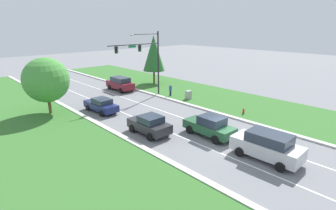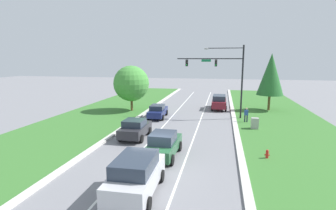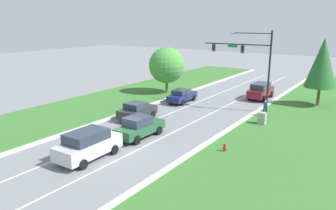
{
  "view_description": "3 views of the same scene",
  "coord_description": "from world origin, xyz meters",
  "px_view_note": "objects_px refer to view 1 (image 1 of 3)",
  "views": [
    {
      "loc": [
        -17.02,
        -11.19,
        9.35
      ],
      "look_at": [
        -0.73,
        6.24,
        2.05
      ],
      "focal_mm": 28.0,
      "sensor_mm": 36.0,
      "label": 1
    },
    {
      "loc": [
        4.15,
        -15.77,
        6.99
      ],
      "look_at": [
        -0.88,
        8.41,
        2.66
      ],
      "focal_mm": 28.0,
      "sensor_mm": 36.0,
      "label": 2
    },
    {
      "loc": [
        16.76,
        -18.3,
        9.5
      ],
      "look_at": [
        0.5,
        5.63,
        2.06
      ],
      "focal_mm": 35.0,
      "sensor_mm": 36.0,
      "label": 3
    }
  ],
  "objects_px": {
    "navy_sedan": "(101,105)",
    "utility_cabinet": "(188,95)",
    "burgundy_suv": "(120,83)",
    "oak_near_left_tree": "(46,80)",
    "charcoal_sedan": "(149,124)",
    "pedestrian": "(170,90)",
    "silver_suv": "(267,146)",
    "forest_sedan": "(210,126)",
    "conifer_near_right_tree": "(154,53)",
    "traffic_signal_mast": "(146,55)",
    "fire_hydrant": "(243,112)"
  },
  "relations": [
    {
      "from": "traffic_signal_mast",
      "to": "charcoal_sedan",
      "type": "distance_m",
      "value": 13.44
    },
    {
      "from": "fire_hydrant",
      "to": "conifer_near_right_tree",
      "type": "bearing_deg",
      "value": 80.69
    },
    {
      "from": "burgundy_suv",
      "to": "pedestrian",
      "type": "xyz_separation_m",
      "value": [
        3.08,
        -7.59,
        -0.11
      ]
    },
    {
      "from": "burgundy_suv",
      "to": "utility_cabinet",
      "type": "relative_size",
      "value": 4.23
    },
    {
      "from": "utility_cabinet",
      "to": "oak_near_left_tree",
      "type": "distance_m",
      "value": 16.93
    },
    {
      "from": "silver_suv",
      "to": "forest_sedan",
      "type": "relative_size",
      "value": 1.05
    },
    {
      "from": "traffic_signal_mast",
      "to": "pedestrian",
      "type": "bearing_deg",
      "value": -36.46
    },
    {
      "from": "burgundy_suv",
      "to": "conifer_near_right_tree",
      "type": "height_order",
      "value": "conifer_near_right_tree"
    },
    {
      "from": "silver_suv",
      "to": "conifer_near_right_tree",
      "type": "distance_m",
      "value": 27.59
    },
    {
      "from": "silver_suv",
      "to": "utility_cabinet",
      "type": "xyz_separation_m",
      "value": [
        7.6,
        14.67,
        -0.47
      ]
    },
    {
      "from": "navy_sedan",
      "to": "traffic_signal_mast",
      "type": "bearing_deg",
      "value": 7.96
    },
    {
      "from": "navy_sedan",
      "to": "charcoal_sedan",
      "type": "bearing_deg",
      "value": -92.49
    },
    {
      "from": "charcoal_sedan",
      "to": "fire_hydrant",
      "type": "xyz_separation_m",
      "value": [
        10.79,
        -2.92,
        -0.53
      ]
    },
    {
      "from": "oak_near_left_tree",
      "to": "burgundy_suv",
      "type": "bearing_deg",
      "value": 18.58
    },
    {
      "from": "burgundy_suv",
      "to": "fire_hydrant",
      "type": "distance_m",
      "value": 18.92
    },
    {
      "from": "charcoal_sedan",
      "to": "navy_sedan",
      "type": "relative_size",
      "value": 0.88
    },
    {
      "from": "navy_sedan",
      "to": "pedestrian",
      "type": "relative_size",
      "value": 2.8
    },
    {
      "from": "forest_sedan",
      "to": "conifer_near_right_tree",
      "type": "distance_m",
      "value": 22.67
    },
    {
      "from": "traffic_signal_mast",
      "to": "conifer_near_right_tree",
      "type": "relative_size",
      "value": 1.1
    },
    {
      "from": "silver_suv",
      "to": "burgundy_suv",
      "type": "relative_size",
      "value": 1.0
    },
    {
      "from": "traffic_signal_mast",
      "to": "burgundy_suv",
      "type": "relative_size",
      "value": 1.74
    },
    {
      "from": "burgundy_suv",
      "to": "oak_near_left_tree",
      "type": "height_order",
      "value": "oak_near_left_tree"
    },
    {
      "from": "burgundy_suv",
      "to": "oak_near_left_tree",
      "type": "xyz_separation_m",
      "value": [
        -11.62,
        -3.91,
        2.73
      ]
    },
    {
      "from": "traffic_signal_mast",
      "to": "fire_hydrant",
      "type": "bearing_deg",
      "value": -76.24
    },
    {
      "from": "forest_sedan",
      "to": "pedestrian",
      "type": "distance_m",
      "value": 13.77
    },
    {
      "from": "silver_suv",
      "to": "pedestrian",
      "type": "distance_m",
      "value": 18.78
    },
    {
      "from": "charcoal_sedan",
      "to": "conifer_near_right_tree",
      "type": "height_order",
      "value": "conifer_near_right_tree"
    },
    {
      "from": "silver_suv",
      "to": "charcoal_sedan",
      "type": "bearing_deg",
      "value": 107.92
    },
    {
      "from": "traffic_signal_mast",
      "to": "fire_hydrant",
      "type": "xyz_separation_m",
      "value": [
        3.15,
        -12.87,
        -5.34
      ]
    },
    {
      "from": "traffic_signal_mast",
      "to": "charcoal_sedan",
      "type": "relative_size",
      "value": 2.07
    },
    {
      "from": "pedestrian",
      "to": "forest_sedan",
      "type": "bearing_deg",
      "value": 45.83
    },
    {
      "from": "silver_suv",
      "to": "oak_near_left_tree",
      "type": "bearing_deg",
      "value": 108.9
    },
    {
      "from": "forest_sedan",
      "to": "utility_cabinet",
      "type": "distance_m",
      "value": 11.82
    },
    {
      "from": "navy_sedan",
      "to": "utility_cabinet",
      "type": "relative_size",
      "value": 4.05
    },
    {
      "from": "forest_sedan",
      "to": "conifer_near_right_tree",
      "type": "xyz_separation_m",
      "value": [
        10.34,
        19.76,
        4.05
      ]
    },
    {
      "from": "forest_sedan",
      "to": "pedestrian",
      "type": "bearing_deg",
      "value": 62.14
    },
    {
      "from": "silver_suv",
      "to": "utility_cabinet",
      "type": "height_order",
      "value": "silver_suv"
    },
    {
      "from": "navy_sedan",
      "to": "burgundy_suv",
      "type": "bearing_deg",
      "value": 42.07
    },
    {
      "from": "navy_sedan",
      "to": "pedestrian",
      "type": "xyz_separation_m",
      "value": [
        10.26,
        -0.47,
        0.13
      ]
    },
    {
      "from": "pedestrian",
      "to": "fire_hydrant",
      "type": "relative_size",
      "value": 2.41
    },
    {
      "from": "forest_sedan",
      "to": "fire_hydrant",
      "type": "relative_size",
      "value": 6.76
    },
    {
      "from": "utility_cabinet",
      "to": "conifer_near_right_tree",
      "type": "height_order",
      "value": "conifer_near_right_tree"
    },
    {
      "from": "utility_cabinet",
      "to": "pedestrian",
      "type": "xyz_separation_m",
      "value": [
        -0.62,
        2.77,
        0.35
      ]
    },
    {
      "from": "silver_suv",
      "to": "forest_sedan",
      "type": "xyz_separation_m",
      "value": [
        0.26,
        5.41,
        -0.13
      ]
    },
    {
      "from": "traffic_signal_mast",
      "to": "navy_sedan",
      "type": "distance_m",
      "value": 9.2
    },
    {
      "from": "fire_hydrant",
      "to": "forest_sedan",
      "type": "bearing_deg",
      "value": -171.65
    },
    {
      "from": "navy_sedan",
      "to": "pedestrian",
      "type": "bearing_deg",
      "value": -5.32
    },
    {
      "from": "oak_near_left_tree",
      "to": "conifer_near_right_tree",
      "type": "bearing_deg",
      "value": 12.46
    },
    {
      "from": "charcoal_sedan",
      "to": "pedestrian",
      "type": "bearing_deg",
      "value": 38.03
    },
    {
      "from": "pedestrian",
      "to": "charcoal_sedan",
      "type": "bearing_deg",
      "value": 23.19
    }
  ]
}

